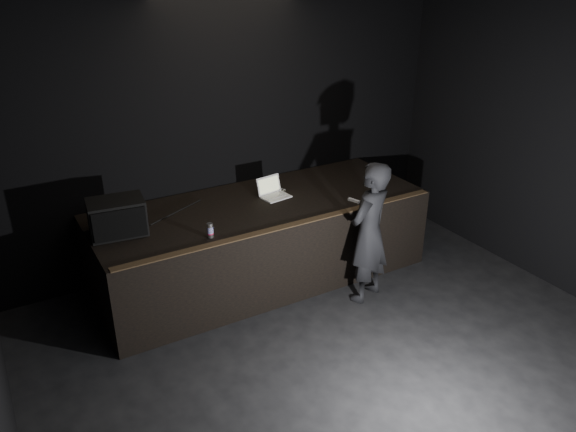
# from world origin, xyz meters

# --- Properties ---
(ground) EXTENTS (7.00, 7.00, 0.00)m
(ground) POSITION_xyz_m (0.00, 0.00, 0.00)
(ground) COLOR black
(ground) RESTS_ON ground
(room_walls) EXTENTS (6.10, 7.10, 3.52)m
(room_walls) POSITION_xyz_m (0.00, 0.00, 2.02)
(room_walls) COLOR black
(room_walls) RESTS_ON ground
(stage_riser) EXTENTS (4.00, 1.50, 1.00)m
(stage_riser) POSITION_xyz_m (0.00, 2.73, 0.50)
(stage_riser) COLOR black
(stage_riser) RESTS_ON ground
(riser_lip) EXTENTS (3.92, 0.10, 0.01)m
(riser_lip) POSITION_xyz_m (0.00, 2.02, 1.01)
(riser_lip) COLOR brown
(riser_lip) RESTS_ON stage_riser
(stage_monitor) EXTENTS (0.62, 0.48, 0.38)m
(stage_monitor) POSITION_xyz_m (-1.67, 2.76, 1.19)
(stage_monitor) COLOR black
(stage_monitor) RESTS_ON stage_riser
(cable) EXTENTS (0.75, 0.39, 0.02)m
(cable) POSITION_xyz_m (-0.96, 2.97, 1.01)
(cable) COLOR black
(cable) RESTS_ON stage_riser
(laptop) EXTENTS (0.37, 0.34, 0.23)m
(laptop) POSITION_xyz_m (0.24, 2.85, 1.06)
(laptop) COLOR silver
(laptop) RESTS_ON stage_riser
(beer_can) EXTENTS (0.07, 0.07, 0.16)m
(beer_can) POSITION_xyz_m (-0.87, 2.19, 1.08)
(beer_can) COLOR silver
(beer_can) RESTS_ON stage_riser
(plastic_cup) EXTENTS (0.08, 0.08, 0.10)m
(plastic_cup) POSITION_xyz_m (0.32, 2.77, 1.05)
(plastic_cup) COLOR white
(plastic_cup) RESTS_ON stage_riser
(wii_remote) EXTENTS (0.08, 0.16, 0.03)m
(wii_remote) POSITION_xyz_m (1.00, 2.21, 1.01)
(wii_remote) COLOR white
(wii_remote) RESTS_ON stage_riser
(person) EXTENTS (0.72, 0.60, 1.68)m
(person) POSITION_xyz_m (0.84, 1.69, 0.84)
(person) COLOR black
(person) RESTS_ON ground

